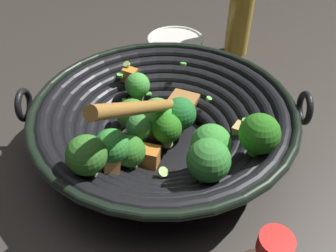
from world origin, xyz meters
TOP-DOWN VIEW (x-y plane):
  - ground_plane at (0.00, 0.00)m, footprint 4.00×4.00m
  - wok at (0.00, -0.00)m, footprint 0.42×0.45m
  - cooking_oil_bottle at (-0.28, 0.26)m, footprint 0.06×0.06m
  - prep_bowl at (-0.30, 0.11)m, footprint 0.13×0.13m

SIDE VIEW (x-z plane):
  - ground_plane at x=0.00m, z-range 0.00..0.00m
  - prep_bowl at x=-0.30m, z-range 0.00..0.05m
  - wok at x=0.00m, z-range -0.04..0.17m
  - cooking_oil_bottle at x=-0.28m, z-range -0.02..0.24m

